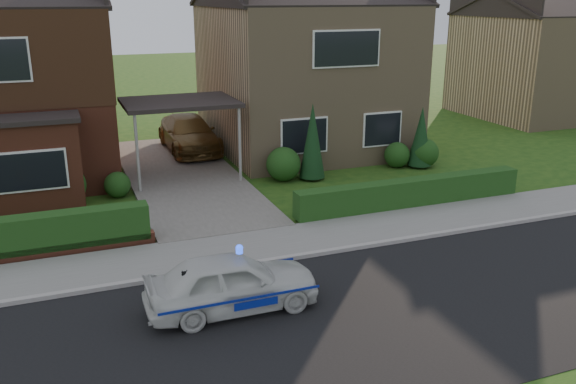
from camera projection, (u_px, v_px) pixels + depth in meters
name	position (u px, v px, depth m)	size (l,w,h in m)	color
ground	(301.00, 328.00, 11.88)	(120.00, 120.00, 0.00)	#1A4412
road	(301.00, 328.00, 11.88)	(60.00, 6.00, 0.02)	black
kerb	(252.00, 264.00, 14.57)	(60.00, 0.16, 0.12)	#9E9993
sidewalk	(240.00, 248.00, 15.50)	(60.00, 2.00, 0.10)	slate
driveway	(183.00, 176.00, 21.62)	(3.80, 12.00, 0.12)	#666059
house_right	(303.00, 59.00, 25.16)	(7.50, 8.06, 7.25)	tan
carport_link	(180.00, 104.00, 20.78)	(3.80, 3.00, 2.77)	black
hedge_right	(410.00, 208.00, 18.61)	(7.50, 0.55, 0.80)	#103313
shrub_left_mid	(64.00, 186.00, 18.56)	(1.32, 1.32, 1.32)	#103313
shrub_left_near	(117.00, 185.00, 19.44)	(0.84, 0.84, 0.84)	#103313
shrub_right_near	(283.00, 164.00, 21.13)	(1.20, 1.20, 1.20)	#103313
shrub_right_mid	(397.00, 155.00, 22.84)	(0.96, 0.96, 0.96)	#103313
shrub_right_far	(424.00, 153.00, 22.89)	(1.08, 1.08, 1.08)	#103313
conifer_a	(312.00, 143.00, 21.08)	(0.90, 0.90, 2.60)	black
conifer_b	(421.00, 139.00, 22.65)	(0.90, 0.90, 2.20)	black
neighbour_right	(536.00, 66.00, 32.13)	(6.50, 7.00, 5.20)	tan
police_car	(232.00, 283.00, 12.40)	(3.25, 3.55, 1.37)	silver
driveway_car	(189.00, 134.00, 24.84)	(1.93, 4.74, 1.38)	brown
potted_plant_b	(14.00, 239.00, 15.26)	(0.40, 0.32, 0.72)	gray
potted_plant_c	(129.00, 225.00, 16.24)	(0.39, 0.39, 0.69)	gray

